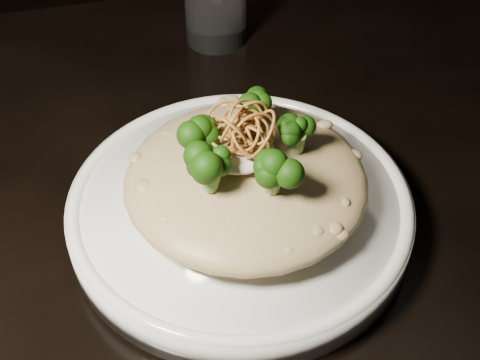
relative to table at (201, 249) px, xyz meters
name	(u,v)px	position (x,y,z in m)	size (l,w,h in m)	color
table	(201,249)	(0.00, 0.00, 0.00)	(1.10, 0.80, 0.75)	black
plate	(240,211)	(0.03, -0.05, 0.10)	(0.31, 0.31, 0.03)	white
risotto	(246,180)	(0.04, -0.05, 0.14)	(0.21, 0.21, 0.05)	brown
broccoli	(245,136)	(0.03, -0.05, 0.19)	(0.15, 0.15, 0.06)	black
cheese	(238,149)	(0.03, -0.04, 0.17)	(0.06, 0.06, 0.02)	silver
shallots	(242,125)	(0.03, -0.04, 0.20)	(0.05, 0.05, 0.04)	brown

